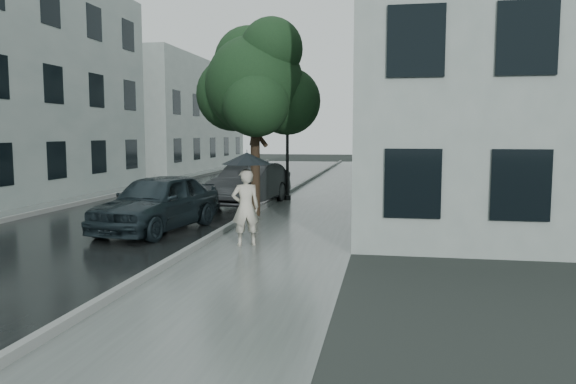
% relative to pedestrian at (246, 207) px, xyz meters
% --- Properties ---
extents(ground, '(120.00, 120.00, 0.00)m').
position_rel_pedestrian_xyz_m(ground, '(0.54, -2.00, -0.92)').
color(ground, black).
rests_on(ground, ground).
extents(sidewalk, '(3.50, 60.00, 0.01)m').
position_rel_pedestrian_xyz_m(sidewalk, '(0.79, 10.00, -0.92)').
color(sidewalk, slate).
rests_on(sidewalk, ground).
extents(kerb_near, '(0.15, 60.00, 0.15)m').
position_rel_pedestrian_xyz_m(kerb_near, '(-1.04, 10.00, -0.85)').
color(kerb_near, slate).
rests_on(kerb_near, ground).
extents(asphalt_road, '(6.85, 60.00, 0.00)m').
position_rel_pedestrian_xyz_m(asphalt_road, '(-4.54, 10.00, -0.92)').
color(asphalt_road, black).
rests_on(asphalt_road, ground).
extents(kerb_far, '(0.15, 60.00, 0.15)m').
position_rel_pedestrian_xyz_m(kerb_far, '(-8.04, 10.00, -0.85)').
color(kerb_far, slate).
rests_on(kerb_far, ground).
extents(sidewalk_far, '(1.70, 60.00, 0.01)m').
position_rel_pedestrian_xyz_m(sidewalk_far, '(-8.96, 10.00, -0.92)').
color(sidewalk_far, '#4C5451').
rests_on(sidewalk_far, ground).
extents(building_near, '(7.02, 36.00, 9.00)m').
position_rel_pedestrian_xyz_m(building_near, '(6.01, 17.50, 3.58)').
color(building_near, gray).
rests_on(building_near, ground).
extents(building_far_b, '(7.02, 18.00, 8.00)m').
position_rel_pedestrian_xyz_m(building_far_b, '(-13.23, 28.00, 3.08)').
color(building_far_b, gray).
rests_on(building_far_b, ground).
extents(pedestrian, '(0.79, 0.67, 1.83)m').
position_rel_pedestrian_xyz_m(pedestrian, '(0.00, 0.00, 0.00)').
color(pedestrian, '#B8B5A2').
rests_on(pedestrian, sidewalk).
extents(umbrella, '(1.36, 1.36, 1.34)m').
position_rel_pedestrian_xyz_m(umbrella, '(0.04, 0.01, 1.16)').
color(umbrella, black).
rests_on(umbrella, ground).
extents(street_tree, '(4.13, 3.75, 6.26)m').
position_rel_pedestrian_xyz_m(street_tree, '(-0.91, 4.94, 3.32)').
color(street_tree, '#332619').
rests_on(street_tree, ground).
extents(lamp_post, '(0.84, 0.36, 5.12)m').
position_rel_pedestrian_xyz_m(lamp_post, '(-0.80, 9.21, 2.01)').
color(lamp_post, black).
rests_on(lamp_post, ground).
extents(car_near, '(2.56, 4.85, 1.57)m').
position_rel_pedestrian_xyz_m(car_near, '(-2.90, 1.59, -0.13)').
color(car_near, black).
rests_on(car_near, ground).
extents(car_far, '(2.37, 4.91, 1.55)m').
position_rel_pedestrian_xyz_m(car_far, '(-1.79, 7.52, -0.14)').
color(car_far, '#24272A').
rests_on(car_far, ground).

